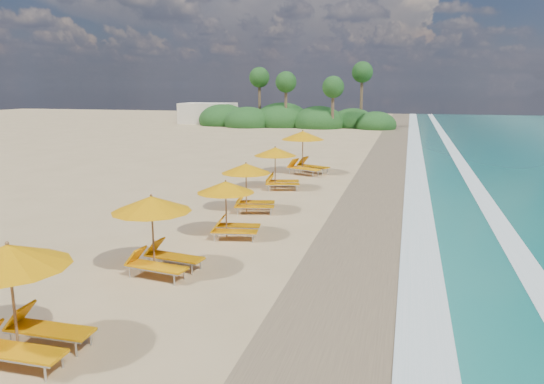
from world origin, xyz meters
TOP-DOWN VIEW (x-y plane):
  - ground at (0.00, 0.00)m, footprint 160.00×160.00m
  - wet_sand at (4.00, 0.00)m, footprint 4.00×160.00m
  - surf_foam at (6.70, 0.00)m, footprint 4.00×160.00m
  - station_0 at (-2.07, -10.90)m, footprint 2.52×2.33m
  - station_1 at (-1.68, -6.07)m, footprint 2.67×2.53m
  - station_2 at (-0.88, -2.26)m, footprint 2.43×2.31m
  - station_3 at (-1.32, 1.38)m, footprint 2.59×2.50m
  - station_4 at (-1.36, 6.34)m, footprint 2.74×2.65m
  - station_5 at (-0.94, 11.20)m, footprint 3.42×3.39m
  - treeline at (-9.94, 45.51)m, footprint 25.80×8.80m
  - beach_building at (-22.00, 48.00)m, footprint 7.00×5.00m

SIDE VIEW (x-z plane):
  - ground at x=0.00m, z-range 0.00..0.00m
  - wet_sand at x=4.00m, z-range 0.00..0.01m
  - surf_foam at x=6.70m, z-range 0.02..0.03m
  - treeline at x=-9.94m, z-range -3.87..5.86m
  - station_2 at x=-0.88m, z-range 0.12..2.16m
  - station_3 at x=-1.32m, z-range 0.13..2.24m
  - station_4 at x=-1.36m, z-range 0.13..2.34m
  - station_1 at x=-1.68m, z-range 0.14..2.41m
  - station_0 at x=-2.07m, z-range 0.14..2.48m
  - beach_building at x=-22.00m, z-range 0.00..2.80m
  - station_5 at x=-0.94m, z-range 0.16..2.78m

